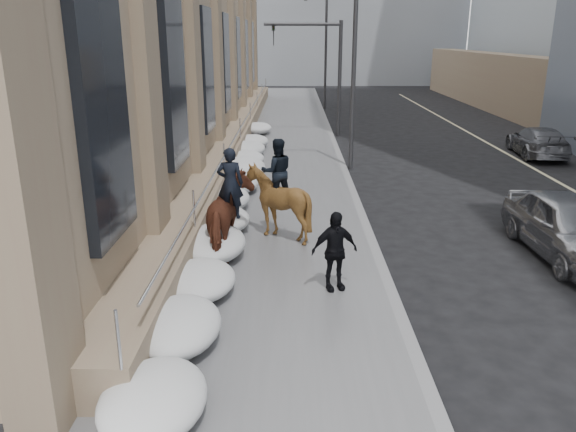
% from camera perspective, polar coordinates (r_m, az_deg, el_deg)
% --- Properties ---
extents(ground, '(140.00, 140.00, 0.00)m').
position_cam_1_polar(ground, '(10.11, -2.67, -13.41)').
color(ground, black).
rests_on(ground, ground).
extents(sidewalk, '(5.00, 80.00, 0.12)m').
position_cam_1_polar(sidewalk, '(19.34, -1.08, 2.31)').
color(sidewalk, '#555557').
rests_on(sidewalk, ground).
extents(curb, '(0.24, 80.00, 0.12)m').
position_cam_1_polar(curb, '(19.44, 6.66, 2.28)').
color(curb, slate).
rests_on(curb, ground).
extents(streetlight_mid, '(1.71, 0.24, 8.00)m').
position_cam_1_polar(streetlight_mid, '(22.74, 6.34, 16.09)').
color(streetlight_mid, '#2D2D30').
rests_on(streetlight_mid, ground).
extents(streetlight_far, '(1.71, 0.24, 8.00)m').
position_cam_1_polar(streetlight_far, '(42.69, 3.65, 16.94)').
color(streetlight_far, '#2D2D30').
rests_on(streetlight_far, ground).
extents(traffic_signal, '(4.10, 0.22, 6.00)m').
position_cam_1_polar(traffic_signal, '(30.69, 3.53, 15.51)').
color(traffic_signal, '#2D2D30').
rests_on(traffic_signal, ground).
extents(snow_bank, '(1.70, 18.10, 0.76)m').
position_cam_1_polar(snow_bank, '(17.51, -5.92, 1.94)').
color(snow_bank, silver).
rests_on(snow_bank, sidewalk).
extents(mounted_horse_left, '(1.04, 2.29, 2.63)m').
position_cam_1_polar(mounted_horse_left, '(13.52, -5.86, 0.18)').
color(mounted_horse_left, '#482315').
rests_on(mounted_horse_left, sidewalk).
extents(mounted_horse_right, '(1.86, 2.01, 2.62)m').
position_cam_1_polar(mounted_horse_right, '(14.70, -1.13, 1.89)').
color(mounted_horse_right, '#4E3316').
rests_on(mounted_horse_right, sidewalk).
extents(pedestrian, '(1.08, 0.70, 1.71)m').
position_cam_1_polar(pedestrian, '(11.72, 4.73, -3.56)').
color(pedestrian, black).
rests_on(pedestrian, sidewalk).
extents(car_silver, '(1.98, 4.62, 1.55)m').
position_cam_1_polar(car_silver, '(15.42, 26.56, -0.92)').
color(car_silver, gray).
rests_on(car_silver, ground).
extents(car_grey, '(2.32, 4.77, 1.34)m').
position_cam_1_polar(car_grey, '(28.03, 24.02, 6.93)').
color(car_grey, '#5A5B62').
rests_on(car_grey, ground).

